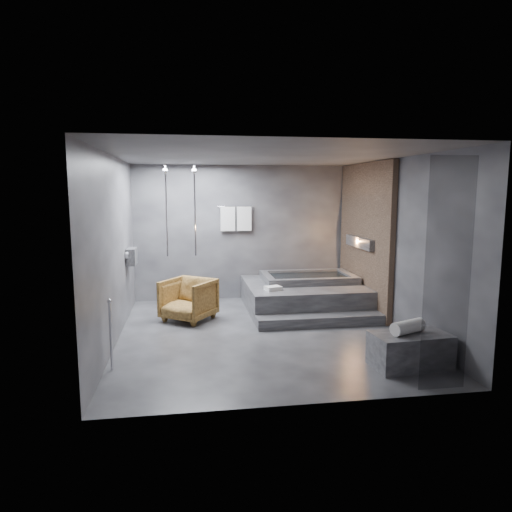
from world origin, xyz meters
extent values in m
plane|color=#2A2A2D|center=(0.00, 0.00, 0.00)|extent=(5.00, 5.00, 0.00)
cube|color=#474749|center=(0.00, 0.00, 2.80)|extent=(4.50, 5.00, 0.04)
cube|color=#343438|center=(0.00, 2.50, 1.40)|extent=(4.50, 0.04, 2.80)
cube|color=#343438|center=(0.00, -2.50, 1.40)|extent=(4.50, 0.04, 2.80)
cube|color=#343438|center=(-2.25, 0.00, 1.40)|extent=(0.04, 5.00, 2.80)
cube|color=#343438|center=(2.25, 0.00, 1.40)|extent=(0.04, 5.00, 2.80)
cube|color=#9E795C|center=(2.19, 1.25, 1.40)|extent=(0.10, 2.40, 2.78)
cube|color=#FF9938|center=(2.11, 1.25, 1.30)|extent=(0.14, 1.20, 0.20)
cube|color=slate|center=(-2.16, 1.40, 1.10)|extent=(0.16, 0.42, 0.30)
imported|color=beige|center=(-2.15, 1.30, 1.05)|extent=(0.08, 0.08, 0.21)
imported|color=beige|center=(-2.15, 1.50, 1.03)|extent=(0.07, 0.07, 0.15)
cylinder|color=silver|center=(-1.00, 2.05, 1.90)|extent=(0.04, 0.04, 1.80)
cylinder|color=silver|center=(-1.55, 2.05, 1.90)|extent=(0.04, 0.04, 1.80)
cylinder|color=silver|center=(-0.15, 2.44, 1.95)|extent=(0.75, 0.02, 0.02)
cube|color=white|center=(-0.32, 2.42, 1.70)|extent=(0.30, 0.06, 0.50)
cube|color=white|center=(0.02, 2.42, 1.70)|extent=(0.30, 0.06, 0.50)
cylinder|color=silver|center=(-2.15, -1.20, 0.45)|extent=(0.04, 0.04, 0.90)
cube|color=black|center=(1.65, -2.45, 1.35)|extent=(0.55, 0.01, 2.60)
cube|color=#2F2F31|center=(1.05, 1.45, 0.25)|extent=(2.20, 2.00, 0.50)
cube|color=#2F2F31|center=(1.05, 0.27, 0.09)|extent=(2.20, 0.36, 0.18)
cube|color=#343436|center=(1.67, -1.67, 0.22)|extent=(1.03, 0.62, 0.45)
imported|color=#4C3113|center=(-1.16, 0.97, 0.37)|extent=(1.11, 1.12, 0.74)
cylinder|color=white|center=(1.63, -1.66, 0.53)|extent=(0.52, 0.35, 0.18)
cube|color=silver|center=(0.35, 0.90, 0.54)|extent=(0.32, 0.27, 0.07)
camera|label=1|loc=(-1.17, -6.99, 2.28)|focal=32.00mm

